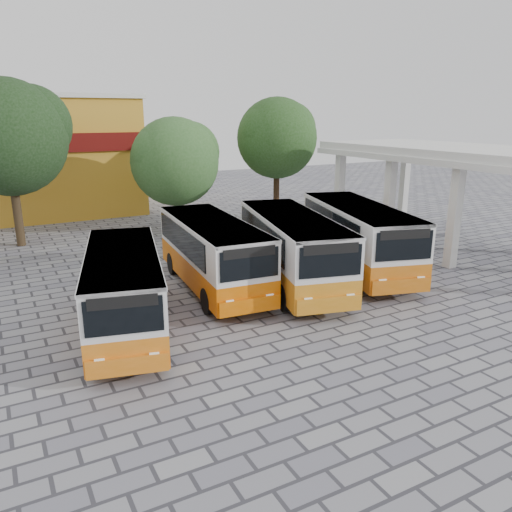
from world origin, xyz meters
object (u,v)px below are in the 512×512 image
bus_centre_right (292,246)px  bus_far_right (358,234)px  bus_far_left (124,286)px  bus_centre_left (212,250)px

bus_centre_right → bus_far_right: (3.71, 0.27, 0.03)m
bus_far_left → bus_far_right: (11.02, 1.55, 0.20)m
bus_centre_left → bus_far_right: bus_far_right is taller
bus_far_left → bus_centre_right: 7.43m
bus_far_left → bus_centre_right: bus_centre_right is taller
bus_centre_left → bus_far_right: size_ratio=0.91×
bus_far_left → bus_centre_right: bearing=23.3°
bus_far_left → bus_far_right: 11.13m
bus_centre_left → bus_centre_right: 3.31m
bus_centre_left → bus_centre_right: bearing=-16.6°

